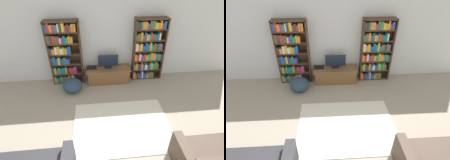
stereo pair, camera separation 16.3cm
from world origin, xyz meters
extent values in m
cube|color=silver|center=(0.00, 4.23, 1.30)|extent=(8.80, 0.06, 2.60)
cube|color=#422D1E|center=(-1.81, 4.03, 1.01)|extent=(0.04, 0.30, 2.03)
cube|color=#422D1E|center=(-0.86, 4.03, 1.01)|extent=(0.04, 0.30, 2.03)
cube|color=#422D1E|center=(-1.33, 4.16, 1.01)|extent=(0.98, 0.04, 2.03)
cube|color=#422D1E|center=(-1.33, 4.03, 2.01)|extent=(0.98, 0.30, 0.04)
cube|color=#422D1E|center=(-1.33, 4.03, 0.02)|extent=(0.95, 0.30, 0.04)
cube|color=#9E9333|center=(-1.76, 4.02, 0.15)|extent=(0.06, 0.24, 0.22)
cube|color=#2D7F47|center=(-1.70, 4.02, 0.12)|extent=(0.06, 0.24, 0.17)
cube|color=#234C99|center=(-1.64, 4.02, 0.12)|extent=(0.05, 0.24, 0.18)
cube|color=#2D7F47|center=(-1.56, 4.02, 0.15)|extent=(0.08, 0.24, 0.23)
cube|color=#B72D28|center=(-1.50, 4.02, 0.13)|extent=(0.04, 0.24, 0.19)
cube|color=#196B75|center=(-1.45, 4.02, 0.14)|extent=(0.04, 0.24, 0.21)
cube|color=brown|center=(-1.39, 4.02, 0.14)|extent=(0.06, 0.24, 0.20)
cube|color=gold|center=(-1.32, 4.02, 0.14)|extent=(0.05, 0.24, 0.21)
cube|color=#B72D28|center=(-1.26, 4.02, 0.15)|extent=(0.05, 0.24, 0.23)
cube|color=silver|center=(-1.20, 4.02, 0.16)|extent=(0.06, 0.24, 0.26)
cube|color=#422D1E|center=(-1.33, 4.03, 0.36)|extent=(0.95, 0.30, 0.04)
cube|color=#234C99|center=(-1.77, 4.02, 0.49)|extent=(0.04, 0.24, 0.24)
cube|color=#9E9333|center=(-1.71, 4.02, 0.48)|extent=(0.07, 0.24, 0.21)
cube|color=brown|center=(-1.65, 4.02, 0.45)|extent=(0.04, 0.24, 0.16)
cube|color=#2D7F47|center=(-1.59, 4.02, 0.49)|extent=(0.06, 0.24, 0.22)
cube|color=#196B75|center=(-1.52, 4.02, 0.47)|extent=(0.07, 0.24, 0.19)
cube|color=#196B75|center=(-1.45, 4.02, 0.47)|extent=(0.06, 0.24, 0.20)
cube|color=#9E9333|center=(-1.38, 4.02, 0.48)|extent=(0.06, 0.24, 0.21)
cube|color=#333338|center=(-1.31, 4.02, 0.47)|extent=(0.06, 0.24, 0.19)
cube|color=#B72D28|center=(-1.24, 4.02, 0.47)|extent=(0.07, 0.24, 0.19)
cube|color=#B72D28|center=(-1.16, 4.02, 0.47)|extent=(0.06, 0.24, 0.19)
cube|color=#7F338C|center=(-1.09, 4.02, 0.49)|extent=(0.08, 0.24, 0.23)
cube|color=#422D1E|center=(-1.33, 4.03, 0.69)|extent=(0.95, 0.30, 0.04)
cube|color=#333338|center=(-1.76, 4.02, 0.83)|extent=(0.05, 0.24, 0.23)
cube|color=#234C99|center=(-1.69, 4.02, 0.84)|extent=(0.08, 0.24, 0.26)
cube|color=#234C99|center=(-1.61, 4.02, 0.81)|extent=(0.06, 0.24, 0.20)
cube|color=gold|center=(-1.54, 4.02, 0.82)|extent=(0.06, 0.24, 0.22)
cube|color=#333338|center=(-1.48, 4.02, 0.83)|extent=(0.05, 0.24, 0.23)
cube|color=#196B75|center=(-1.44, 4.02, 0.80)|extent=(0.04, 0.24, 0.18)
cube|color=#196B75|center=(-1.37, 4.02, 0.83)|extent=(0.07, 0.24, 0.23)
cube|color=#7F338C|center=(-1.30, 4.02, 0.80)|extent=(0.05, 0.24, 0.18)
cube|color=#234C99|center=(-1.25, 4.02, 0.80)|extent=(0.05, 0.24, 0.17)
cube|color=#422D1E|center=(-1.33, 4.03, 1.03)|extent=(0.95, 0.30, 0.04)
cube|color=#333338|center=(-1.75, 4.02, 1.15)|extent=(0.07, 0.24, 0.20)
cube|color=orange|center=(-1.67, 4.02, 1.13)|extent=(0.08, 0.24, 0.16)
cube|color=silver|center=(-1.58, 4.02, 1.17)|extent=(0.07, 0.24, 0.24)
cube|color=gold|center=(-1.51, 4.02, 1.18)|extent=(0.06, 0.24, 0.26)
cube|color=silver|center=(-1.43, 4.02, 1.15)|extent=(0.08, 0.24, 0.19)
cube|color=gold|center=(-1.36, 4.02, 1.15)|extent=(0.05, 0.24, 0.21)
cube|color=#9E9333|center=(-1.30, 4.02, 1.15)|extent=(0.07, 0.24, 0.19)
cube|color=#234C99|center=(-1.24, 4.02, 1.15)|extent=(0.05, 0.24, 0.21)
cube|color=#234C99|center=(-1.18, 4.02, 1.17)|extent=(0.06, 0.24, 0.25)
cube|color=#422D1E|center=(-1.33, 4.03, 1.37)|extent=(0.95, 0.30, 0.04)
cube|color=brown|center=(-1.75, 4.02, 1.51)|extent=(0.07, 0.24, 0.24)
cube|color=#333338|center=(-1.68, 4.02, 1.51)|extent=(0.07, 0.24, 0.25)
cube|color=#B72D28|center=(-1.60, 4.02, 1.51)|extent=(0.07, 0.24, 0.24)
cube|color=brown|center=(-1.53, 4.02, 1.50)|extent=(0.06, 0.24, 0.22)
cube|color=brown|center=(-1.46, 4.02, 1.50)|extent=(0.05, 0.24, 0.22)
cube|color=silver|center=(-1.41, 4.02, 1.47)|extent=(0.04, 0.24, 0.17)
cube|color=#7F338C|center=(-1.36, 4.02, 1.48)|extent=(0.06, 0.24, 0.18)
cube|color=#196B75|center=(-1.29, 4.02, 1.51)|extent=(0.06, 0.24, 0.23)
cube|color=#2D7F47|center=(-1.23, 4.02, 1.48)|extent=(0.07, 0.24, 0.18)
cube|color=gold|center=(-1.16, 4.02, 1.49)|extent=(0.04, 0.24, 0.21)
cube|color=orange|center=(-1.09, 4.02, 1.49)|extent=(0.08, 0.24, 0.19)
cube|color=#422D1E|center=(-1.33, 4.03, 1.71)|extent=(0.95, 0.30, 0.04)
cube|color=#234C99|center=(-1.76, 4.02, 1.84)|extent=(0.06, 0.24, 0.22)
cube|color=#B72D28|center=(-1.69, 4.02, 1.86)|extent=(0.06, 0.24, 0.26)
cube|color=orange|center=(-1.62, 4.02, 1.83)|extent=(0.07, 0.24, 0.21)
cube|color=#7F338C|center=(-1.53, 4.02, 1.83)|extent=(0.07, 0.24, 0.21)
cube|color=#2D7F47|center=(-1.47, 4.02, 1.83)|extent=(0.06, 0.24, 0.20)
cube|color=silver|center=(-1.42, 4.02, 1.84)|extent=(0.04, 0.24, 0.23)
cube|color=#333338|center=(-1.36, 4.02, 1.85)|extent=(0.06, 0.24, 0.25)
cube|color=gold|center=(-1.28, 4.02, 1.85)|extent=(0.08, 0.24, 0.25)
cube|color=#B72D28|center=(-1.21, 4.02, 1.81)|extent=(0.04, 0.24, 0.17)
cube|color=#333338|center=(-1.16, 4.02, 1.83)|extent=(0.07, 0.24, 0.21)
cube|color=#B72D28|center=(-1.09, 4.02, 1.82)|extent=(0.05, 0.24, 0.18)
cube|color=#9E9333|center=(-1.03, 4.02, 1.84)|extent=(0.05, 0.24, 0.23)
cube|color=orange|center=(-0.96, 4.02, 1.84)|extent=(0.07, 0.24, 0.22)
cube|color=#422D1E|center=(0.81, 4.03, 1.01)|extent=(0.04, 0.30, 2.03)
cube|color=#422D1E|center=(1.76, 4.03, 1.01)|extent=(0.04, 0.30, 2.03)
cube|color=#422D1E|center=(1.28, 4.16, 1.01)|extent=(0.98, 0.04, 2.03)
cube|color=#422D1E|center=(1.28, 4.03, 2.01)|extent=(0.98, 0.30, 0.04)
cube|color=#422D1E|center=(1.28, 4.03, 0.02)|extent=(0.95, 0.30, 0.04)
cube|color=orange|center=(0.86, 4.02, 0.15)|extent=(0.06, 0.24, 0.24)
cube|color=#B72D28|center=(0.92, 4.02, 0.12)|extent=(0.05, 0.24, 0.16)
cube|color=#333338|center=(0.97, 4.02, 0.15)|extent=(0.04, 0.24, 0.23)
cube|color=#234C99|center=(1.02, 4.02, 0.13)|extent=(0.04, 0.24, 0.18)
cube|color=#234C99|center=(1.08, 4.02, 0.17)|extent=(0.06, 0.24, 0.26)
cube|color=silver|center=(1.14, 4.02, 0.16)|extent=(0.04, 0.24, 0.25)
cube|color=#234C99|center=(1.20, 4.02, 0.12)|extent=(0.07, 0.24, 0.17)
cube|color=#234C99|center=(1.26, 4.02, 0.12)|extent=(0.04, 0.24, 0.17)
cube|color=gold|center=(1.31, 4.02, 0.12)|extent=(0.04, 0.24, 0.17)
cube|color=brown|center=(1.38, 4.02, 0.14)|extent=(0.08, 0.24, 0.21)
cube|color=brown|center=(1.45, 4.02, 0.15)|extent=(0.05, 0.24, 0.22)
cube|color=#2D7F47|center=(1.50, 4.02, 0.13)|extent=(0.04, 0.24, 0.19)
cube|color=#422D1E|center=(1.28, 4.03, 0.36)|extent=(0.95, 0.30, 0.04)
cube|color=#2D7F47|center=(0.85, 4.02, 0.47)|extent=(0.05, 0.24, 0.20)
cube|color=orange|center=(0.92, 4.02, 0.49)|extent=(0.06, 0.24, 0.23)
cube|color=#333338|center=(0.97, 4.02, 0.48)|extent=(0.04, 0.24, 0.21)
cube|color=#333338|center=(1.03, 4.02, 0.48)|extent=(0.07, 0.24, 0.20)
cube|color=orange|center=(1.09, 4.02, 0.49)|extent=(0.05, 0.24, 0.24)
cube|color=#234C99|center=(1.15, 4.02, 0.46)|extent=(0.06, 0.24, 0.17)
cube|color=silver|center=(1.23, 4.02, 0.46)|extent=(0.08, 0.24, 0.17)
cube|color=#234C99|center=(1.31, 4.02, 0.46)|extent=(0.06, 0.24, 0.17)
cube|color=#196B75|center=(1.36, 4.02, 0.49)|extent=(0.04, 0.24, 0.24)
cube|color=#9E9333|center=(1.42, 4.02, 0.49)|extent=(0.07, 0.24, 0.23)
cube|color=#2D7F47|center=(1.49, 4.02, 0.48)|extent=(0.05, 0.24, 0.21)
cube|color=#2D7F47|center=(1.56, 4.02, 0.50)|extent=(0.07, 0.24, 0.26)
cube|color=brown|center=(1.63, 4.02, 0.47)|extent=(0.05, 0.24, 0.19)
cube|color=#422D1E|center=(1.28, 4.03, 0.69)|extent=(0.95, 0.30, 0.04)
cube|color=orange|center=(0.86, 4.02, 0.82)|extent=(0.06, 0.24, 0.21)
cube|color=#B72D28|center=(0.93, 4.02, 0.81)|extent=(0.08, 0.24, 0.20)
cube|color=silver|center=(1.00, 4.02, 0.83)|extent=(0.05, 0.24, 0.23)
cube|color=#7F338C|center=(1.07, 4.02, 0.80)|extent=(0.06, 0.24, 0.18)
cube|color=brown|center=(1.14, 4.02, 0.82)|extent=(0.07, 0.24, 0.21)
cube|color=orange|center=(1.23, 4.02, 0.81)|extent=(0.08, 0.24, 0.19)
cube|color=#2D7F47|center=(1.30, 4.02, 0.82)|extent=(0.07, 0.24, 0.21)
cube|color=#9E9333|center=(1.39, 4.02, 0.84)|extent=(0.08, 0.24, 0.25)
cube|color=orange|center=(1.48, 4.02, 0.82)|extent=(0.08, 0.24, 0.21)
cube|color=#196B75|center=(1.56, 4.02, 0.82)|extent=(0.07, 0.24, 0.21)
cube|color=#2D7F47|center=(1.63, 4.02, 0.81)|extent=(0.06, 0.24, 0.20)
cube|color=#333338|center=(1.71, 4.02, 0.80)|extent=(0.08, 0.24, 0.18)
cube|color=#422D1E|center=(1.28, 4.03, 1.03)|extent=(0.95, 0.30, 0.04)
cube|color=silver|center=(0.86, 4.02, 1.17)|extent=(0.08, 0.24, 0.25)
cube|color=orange|center=(0.94, 4.02, 1.15)|extent=(0.07, 0.24, 0.20)
cube|color=gold|center=(1.01, 4.02, 1.17)|extent=(0.06, 0.24, 0.24)
cube|color=#234C99|center=(1.09, 4.02, 1.14)|extent=(0.08, 0.24, 0.17)
cube|color=#234C99|center=(1.17, 4.02, 1.18)|extent=(0.06, 0.24, 0.26)
cube|color=#196B75|center=(1.24, 4.02, 1.16)|extent=(0.07, 0.24, 0.21)
cube|color=gold|center=(1.31, 4.02, 1.18)|extent=(0.06, 0.24, 0.26)
cube|color=#196B75|center=(1.37, 4.02, 1.14)|extent=(0.06, 0.24, 0.18)
cube|color=brown|center=(1.45, 4.02, 1.16)|extent=(0.08, 0.24, 0.22)
cube|color=#333338|center=(1.52, 4.02, 1.15)|extent=(0.06, 0.24, 0.21)
cube|color=#2D7F47|center=(1.59, 4.02, 1.16)|extent=(0.05, 0.24, 0.22)
cube|color=#7F338C|center=(1.65, 4.02, 1.15)|extent=(0.05, 0.24, 0.21)
cube|color=#422D1E|center=(1.28, 4.03, 1.37)|extent=(0.95, 0.30, 0.04)
cube|color=#2D7F47|center=(0.85, 4.02, 1.48)|extent=(0.05, 0.24, 0.18)
cube|color=brown|center=(0.92, 4.02, 1.50)|extent=(0.08, 0.24, 0.22)
cube|color=#9E9333|center=(0.99, 4.02, 1.51)|extent=(0.07, 0.24, 0.25)
cube|color=#B72D28|center=(1.05, 4.02, 1.47)|extent=(0.04, 0.24, 0.17)
cube|color=#234C99|center=(1.11, 4.02, 1.51)|extent=(0.06, 0.24, 0.23)
cube|color=gold|center=(1.17, 4.02, 1.48)|extent=(0.05, 0.24, 0.18)
cube|color=orange|center=(1.23, 4.02, 1.48)|extent=(0.05, 0.24, 0.18)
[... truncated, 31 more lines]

